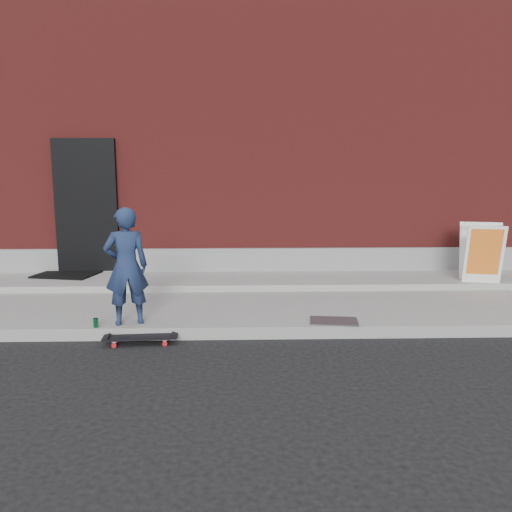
{
  "coord_description": "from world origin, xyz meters",
  "views": [
    {
      "loc": [
        0.05,
        -5.65,
        1.94
      ],
      "look_at": [
        0.23,
        0.8,
        0.87
      ],
      "focal_mm": 35.0,
      "sensor_mm": 36.0,
      "label": 1
    }
  ],
  "objects_px": {
    "child": "(126,266)",
    "soda_can": "(96,323)",
    "pizza_sign": "(481,252)",
    "skateboard": "(140,338)"
  },
  "relations": [
    {
      "from": "child",
      "to": "soda_can",
      "type": "bearing_deg",
      "value": 5.58
    },
    {
      "from": "child",
      "to": "soda_can",
      "type": "height_order",
      "value": "child"
    },
    {
      "from": "pizza_sign",
      "to": "child",
      "type": "bearing_deg",
      "value": -160.79
    },
    {
      "from": "child",
      "to": "pizza_sign",
      "type": "bearing_deg",
      "value": -178.43
    },
    {
      "from": "skateboard",
      "to": "soda_can",
      "type": "height_order",
      "value": "soda_can"
    },
    {
      "from": "pizza_sign",
      "to": "soda_can",
      "type": "height_order",
      "value": "pizza_sign"
    },
    {
      "from": "skateboard",
      "to": "pizza_sign",
      "type": "xyz_separation_m",
      "value": [
        4.94,
        2.11,
        0.64
      ]
    },
    {
      "from": "skateboard",
      "to": "pizza_sign",
      "type": "bearing_deg",
      "value": 23.15
    },
    {
      "from": "child",
      "to": "skateboard",
      "type": "relative_size",
      "value": 1.69
    },
    {
      "from": "skateboard",
      "to": "pizza_sign",
      "type": "height_order",
      "value": "pizza_sign"
    }
  ]
}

